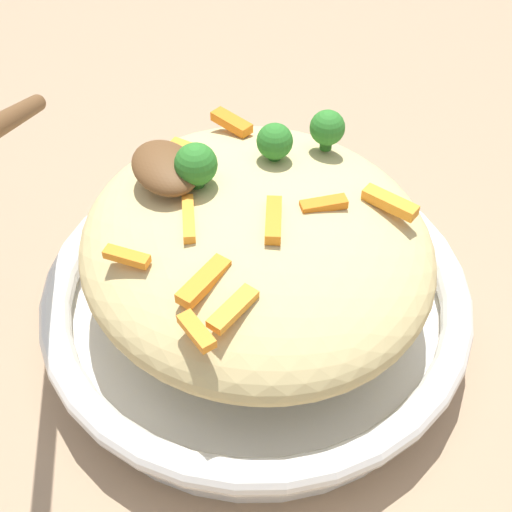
% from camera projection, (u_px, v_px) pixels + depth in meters
% --- Properties ---
extents(ground_plane, '(2.40, 2.40, 0.00)m').
position_uv_depth(ground_plane, '(256.00, 324.00, 0.52)').
color(ground_plane, '#9E7F60').
extents(serving_bowl, '(0.30, 0.30, 0.05)m').
position_uv_depth(serving_bowl, '(256.00, 301.00, 0.50)').
color(serving_bowl, white).
rests_on(serving_bowl, ground_plane).
extents(pasta_mound, '(0.24, 0.23, 0.08)m').
position_uv_depth(pasta_mound, '(256.00, 245.00, 0.46)').
color(pasta_mound, '#D1BA7A').
rests_on(pasta_mound, serving_bowl).
extents(carrot_piece_0, '(0.03, 0.02, 0.01)m').
position_uv_depth(carrot_piece_0, '(124.00, 252.00, 0.41)').
color(carrot_piece_0, orange).
rests_on(carrot_piece_0, pasta_mound).
extents(carrot_piece_1, '(0.04, 0.03, 0.01)m').
position_uv_depth(carrot_piece_1, '(267.00, 222.00, 0.42)').
color(carrot_piece_1, orange).
rests_on(carrot_piece_1, pasta_mound).
extents(carrot_piece_2, '(0.03, 0.01, 0.01)m').
position_uv_depth(carrot_piece_2, '(197.00, 331.00, 0.37)').
color(carrot_piece_2, orange).
rests_on(carrot_piece_2, pasta_mound).
extents(carrot_piece_3, '(0.04, 0.02, 0.01)m').
position_uv_depth(carrot_piece_3, '(390.00, 203.00, 0.44)').
color(carrot_piece_3, orange).
rests_on(carrot_piece_3, pasta_mound).
extents(carrot_piece_4, '(0.02, 0.04, 0.01)m').
position_uv_depth(carrot_piece_4, '(233.00, 309.00, 0.38)').
color(carrot_piece_4, orange).
rests_on(carrot_piece_4, pasta_mound).
extents(carrot_piece_5, '(0.04, 0.02, 0.01)m').
position_uv_depth(carrot_piece_5, '(189.00, 218.00, 0.42)').
color(carrot_piece_5, orange).
rests_on(carrot_piece_5, pasta_mound).
extents(carrot_piece_6, '(0.02, 0.03, 0.01)m').
position_uv_depth(carrot_piece_6, '(324.00, 204.00, 0.43)').
color(carrot_piece_6, orange).
rests_on(carrot_piece_6, pasta_mound).
extents(carrot_piece_7, '(0.03, 0.02, 0.01)m').
position_uv_depth(carrot_piece_7, '(232.00, 122.00, 0.50)').
color(carrot_piece_7, orange).
rests_on(carrot_piece_7, pasta_mound).
extents(carrot_piece_8, '(0.03, 0.02, 0.01)m').
position_uv_depth(carrot_piece_8, '(189.00, 150.00, 0.47)').
color(carrot_piece_8, orange).
rests_on(carrot_piece_8, pasta_mound).
extents(carrot_piece_9, '(0.03, 0.04, 0.01)m').
position_uv_depth(carrot_piece_9, '(204.00, 281.00, 0.39)').
color(carrot_piece_9, orange).
rests_on(carrot_piece_9, pasta_mound).
extents(broccoli_floret_0, '(0.02, 0.02, 0.03)m').
position_uv_depth(broccoli_floret_0, '(275.00, 142.00, 0.46)').
color(broccoli_floret_0, '#296820').
rests_on(broccoli_floret_0, pasta_mound).
extents(broccoli_floret_1, '(0.03, 0.03, 0.03)m').
position_uv_depth(broccoli_floret_1, '(196.00, 165.00, 0.43)').
color(broccoli_floret_1, '#296820').
rests_on(broccoli_floret_1, pasta_mound).
extents(broccoli_floret_2, '(0.02, 0.02, 0.03)m').
position_uv_depth(broccoli_floret_2, '(327.00, 128.00, 0.47)').
color(broccoli_floret_2, '#296820').
rests_on(broccoli_floret_2, pasta_mound).
extents(serving_spoon, '(0.17, 0.14, 0.11)m').
position_uv_depth(serving_spoon, '(105.00, 149.00, 0.43)').
color(serving_spoon, brown).
rests_on(serving_spoon, pasta_mound).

